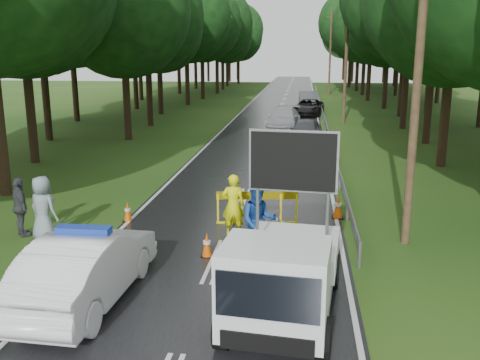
# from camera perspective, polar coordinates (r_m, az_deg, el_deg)

# --- Properties ---
(ground) EXTENTS (160.00, 160.00, 0.00)m
(ground) POSITION_cam_1_polar(r_m,az_deg,el_deg) (14.29, -2.53, -8.63)
(ground) COLOR #184012
(ground) RESTS_ON ground
(road) EXTENTS (7.00, 140.00, 0.02)m
(road) POSITION_cam_1_polar(r_m,az_deg,el_deg) (43.43, 3.86, 6.53)
(road) COLOR black
(road) RESTS_ON ground
(guardrail) EXTENTS (0.12, 60.06, 0.70)m
(guardrail) POSITION_cam_1_polar(r_m,az_deg,el_deg) (43.01, 8.82, 7.05)
(guardrail) COLOR gray
(guardrail) RESTS_ON ground
(utility_pole_near) EXTENTS (1.40, 0.24, 10.00)m
(utility_pole_near) POSITION_cam_1_polar(r_m,az_deg,el_deg) (15.34, 18.53, 11.66)
(utility_pole_near) COLOR #3F281D
(utility_pole_near) RESTS_ON ground
(utility_pole_mid) EXTENTS (1.40, 0.24, 10.00)m
(utility_pole_mid) POSITION_cam_1_polar(r_m,az_deg,el_deg) (41.15, 11.27, 12.97)
(utility_pole_mid) COLOR #3F281D
(utility_pole_mid) RESTS_ON ground
(utility_pole_far) EXTENTS (1.40, 0.24, 10.00)m
(utility_pole_far) POSITION_cam_1_polar(r_m,az_deg,el_deg) (67.11, 9.60, 13.24)
(utility_pole_far) COLOR #3F281D
(utility_pole_far) RESTS_ON ground
(police_sedan) EXTENTS (1.86, 4.85, 1.73)m
(police_sedan) POSITION_cam_1_polar(r_m,az_deg,el_deg) (12.32, -16.08, -8.97)
(police_sedan) COLOR white
(police_sedan) RESTS_ON ground
(work_truck) EXTENTS (2.53, 4.86, 3.73)m
(work_truck) POSITION_cam_1_polar(r_m,az_deg,el_deg) (11.04, 4.64, -9.93)
(work_truck) COLOR gray
(work_truck) RESTS_ON ground
(barrier) EXTENTS (2.59, 0.38, 1.08)m
(barrier) POSITION_cam_1_polar(r_m,az_deg,el_deg) (16.95, 1.85, -2.10)
(barrier) COLOR yellow
(barrier) RESTS_ON ground
(officer) EXTENTS (0.75, 0.55, 1.89)m
(officer) POSITION_cam_1_polar(r_m,az_deg,el_deg) (15.88, -0.73, -2.70)
(officer) COLOR #F8FF0D
(officer) RESTS_ON ground
(civilian) EXTENTS (1.08, 0.90, 2.00)m
(civilian) POSITION_cam_1_polar(r_m,az_deg,el_deg) (14.29, 2.00, -4.35)
(civilian) COLOR #174296
(civilian) RESTS_ON ground
(bystander_mid) EXTENTS (1.04, 1.06, 1.80)m
(bystander_mid) POSITION_cam_1_polar(r_m,az_deg,el_deg) (17.12, -22.38, -2.69)
(bystander_mid) COLOR #3C3D43
(bystander_mid) RESTS_ON ground
(bystander_right) EXTENTS (1.10, 0.92, 1.93)m
(bystander_right) POSITION_cam_1_polar(r_m,az_deg,el_deg) (16.45, -20.27, -2.90)
(bystander_right) COLOR gray
(bystander_right) RESTS_ON ground
(queue_car_first) EXTENTS (2.22, 4.49, 1.47)m
(queue_car_first) POSITION_cam_1_polar(r_m,az_deg,el_deg) (31.84, 7.02, 5.15)
(queue_car_first) COLOR #3A3C41
(queue_car_first) RESTS_ON ground
(queue_car_second) EXTENTS (2.54, 5.22, 1.46)m
(queue_car_second) POSITION_cam_1_polar(r_m,az_deg,el_deg) (37.81, 4.65, 6.55)
(queue_car_second) COLOR #A4A6AC
(queue_car_second) RESTS_ON ground
(queue_car_third) EXTENTS (2.86, 5.12, 1.35)m
(queue_car_third) POSITION_cam_1_polar(r_m,az_deg,el_deg) (46.15, 7.31, 7.71)
(queue_car_third) COLOR black
(queue_car_third) RESTS_ON ground
(queue_car_fourth) EXTENTS (1.87, 4.83, 1.57)m
(queue_car_fourth) POSITION_cam_1_polar(r_m,az_deg,el_deg) (52.11, 7.28, 8.51)
(queue_car_fourth) COLOR #42434A
(queue_car_fourth) RESTS_ON ground
(cone_near_left) EXTENTS (0.34, 0.34, 0.72)m
(cone_near_left) POSITION_cam_1_polar(r_m,az_deg,el_deg) (14.25, -17.39, -7.83)
(cone_near_left) COLOR black
(cone_near_left) RESTS_ON ground
(cone_center) EXTENTS (0.33, 0.33, 0.69)m
(cone_center) POSITION_cam_1_polar(r_m,az_deg,el_deg) (14.46, -3.56, -6.94)
(cone_center) COLOR black
(cone_center) RESTS_ON ground
(cone_far) EXTENTS (0.32, 0.32, 0.67)m
(cone_far) POSITION_cam_1_polar(r_m,az_deg,el_deg) (16.37, 3.72, -4.48)
(cone_far) COLOR black
(cone_far) RESTS_ON ground
(cone_left_mid) EXTENTS (0.31, 0.31, 0.65)m
(cone_left_mid) POSITION_cam_1_polar(r_m,az_deg,el_deg) (17.73, -11.89, -3.35)
(cone_left_mid) COLOR black
(cone_left_mid) RESTS_ON ground
(cone_right) EXTENTS (0.38, 0.38, 0.80)m
(cone_right) POSITION_cam_1_polar(r_m,az_deg,el_deg) (17.92, 10.41, -2.85)
(cone_right) COLOR black
(cone_right) RESTS_ON ground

